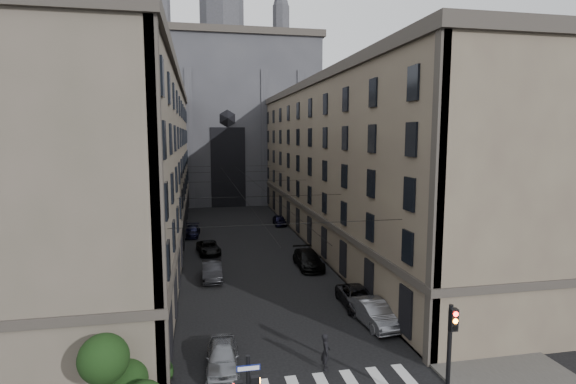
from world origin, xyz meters
TOP-DOWN VIEW (x-y plane):
  - sidewalk_left at (-10.50, 36.00)m, footprint 7.00×80.00m
  - sidewalk_right at (10.50, 36.00)m, footprint 7.00×80.00m
  - building_left at (-13.44, 36.00)m, footprint 13.60×60.60m
  - building_right at (13.44, 36.00)m, footprint 13.60×60.60m
  - gothic_tower at (0.00, 74.96)m, footprint 35.00×23.00m
  - traffic_light_right at (5.60, 1.92)m, footprint 0.34×0.50m
  - shrub_cluster at (-8.72, 5.01)m, footprint 3.90×4.40m
  - tram_wires at (0.00, 35.63)m, footprint 14.00×60.00m
  - car_left_near at (-4.20, 8.00)m, footprint 2.01×4.46m
  - car_left_midnear at (-4.24, 23.62)m, footprint 1.71×4.84m
  - car_left_midfar at (-4.33, 32.53)m, footprint 2.75×4.98m
  - car_left_far at (-6.20, 41.31)m, footprint 2.24×4.75m
  - car_right_near at (6.08, 11.85)m, footprint 2.19×5.08m
  - car_right_midnear at (6.13, 15.05)m, footprint 2.59×5.23m
  - car_right_midfar at (4.94, 25.47)m, footprint 2.29×5.58m
  - car_right_far at (5.90, 46.12)m, footprint 1.73×4.12m
  - pedestrian at (1.30, 6.93)m, footprint 0.64×0.82m

SIDE VIEW (x-z plane):
  - sidewalk_left at x=-10.50m, z-range 0.00..0.15m
  - sidewalk_right at x=10.50m, z-range 0.00..0.15m
  - car_left_midfar at x=-4.33m, z-range 0.00..1.32m
  - car_left_far at x=-6.20m, z-range 0.00..1.34m
  - car_right_far at x=5.90m, z-range 0.00..1.39m
  - car_right_midnear at x=6.13m, z-range 0.00..1.43m
  - car_left_near at x=-4.20m, z-range 0.00..1.49m
  - car_left_midnear at x=-4.24m, z-range 0.00..1.59m
  - car_right_midfar at x=4.94m, z-range 0.00..1.62m
  - car_right_near at x=6.08m, z-range 0.00..1.63m
  - pedestrian at x=1.30m, z-range 0.00..2.00m
  - shrub_cluster at x=-8.72m, z-range -0.15..3.75m
  - traffic_light_right at x=5.60m, z-range 0.69..5.89m
  - tram_wires at x=0.00m, z-range 7.03..7.46m
  - building_left at x=-13.44m, z-range -0.08..18.77m
  - building_right at x=13.44m, z-range -0.08..18.77m
  - gothic_tower at x=0.00m, z-range -11.20..46.80m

